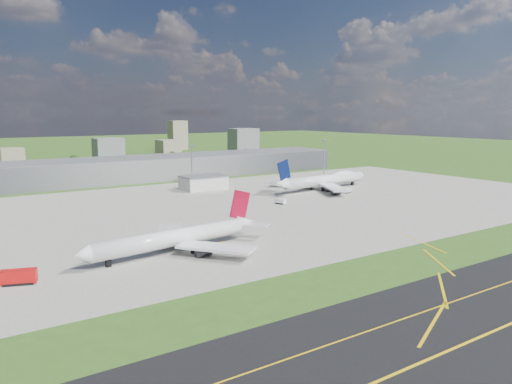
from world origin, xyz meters
TOP-DOWN VIEW (x-y plane):
  - ground at (0.00, 150.00)m, footprint 1400.00×1400.00m
  - apron at (10.00, 40.00)m, footprint 360.00×190.00m
  - terminal at (0.00, 165.00)m, footprint 300.00×42.00m
  - ops_building at (10.00, 100.00)m, footprint 26.00×16.00m
  - mast_center at (10.00, 115.00)m, footprint 3.50×2.00m
  - mast_east at (120.00, 115.00)m, footprint 3.50×2.00m
  - airliner_red_twin at (-62.36, -17.02)m, footprint 67.90×52.57m
  - airliner_blue_quad at (70.74, 59.18)m, footprint 77.08×60.23m
  - fire_truck at (-111.51, -21.46)m, footprint 9.73×6.35m
  - crash_tender at (-112.55, -18.18)m, footprint 5.67×2.97m
  - tug_yellow at (-47.61, -20.13)m, footprint 3.65×3.08m
  - van_white_near at (18.78, 34.33)m, footprint 3.90×5.94m
  - van_white_far at (72.19, 40.75)m, footprint 5.35×4.00m
  - bldg_cw at (-60.00, 340.00)m, footprint 20.00×18.00m
  - bldg_c at (20.00, 310.00)m, footprint 26.00×20.00m
  - bldg_ce at (100.00, 350.00)m, footprint 22.00×24.00m
  - bldg_e at (180.00, 320.00)m, footprint 30.00×22.00m
  - bldg_tall_e at (140.00, 410.00)m, footprint 20.00×18.00m
  - tree_c at (-20.00, 280.00)m, footprint 8.10×8.10m
  - tree_e at (70.00, 275.00)m, footprint 7.65×7.65m
  - tree_far_e at (160.00, 285.00)m, footprint 6.30×6.30m

SIDE VIEW (x-z plane):
  - ground at x=0.00m, z-range 0.00..0.00m
  - apron at x=10.00m, z-range 0.00..0.08m
  - tug_yellow at x=-47.61m, z-range 0.05..1.66m
  - van_white_far at x=72.19m, z-range 0.01..2.52m
  - van_white_near at x=18.78m, z-range 0.01..2.77m
  - crash_tender at x=-112.55m, z-range 0.00..2.90m
  - fire_truck at x=-111.51m, z-range -0.01..3.98m
  - ops_building at x=10.00m, z-range 0.00..8.00m
  - tree_far_e at x=160.00m, z-range 0.68..8.38m
  - airliner_red_twin at x=-62.36m, z-range -4.35..14.28m
  - tree_e at x=70.00m, z-range 0.84..10.19m
  - airliner_blue_quad at x=70.74m, z-range -4.47..15.65m
  - tree_c at x=-20.00m, z-range 0.89..10.79m
  - bldg_cw at x=-60.00m, z-range 0.00..14.00m
  - terminal at x=0.00m, z-range 0.00..15.00m
  - bldg_ce at x=100.00m, z-range 0.00..16.00m
  - bldg_c at x=20.00m, z-range 0.00..22.00m
  - bldg_e at x=180.00m, z-range 0.00..28.00m
  - mast_center at x=10.00m, z-range 4.76..30.66m
  - mast_east at x=120.00m, z-range 4.76..30.66m
  - bldg_tall_e at x=140.00m, z-range 0.00..36.00m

